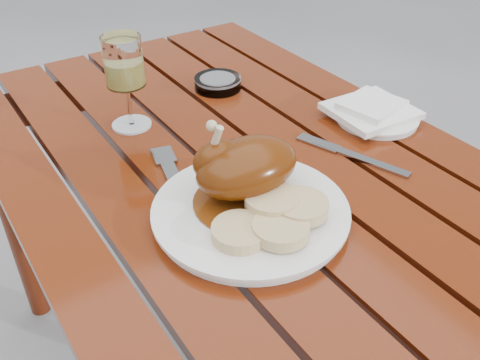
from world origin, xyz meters
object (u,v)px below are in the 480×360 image
ashtray (218,83)px  side_plate (377,117)px  table (230,287)px  dinner_plate (250,213)px  wine_glass (126,83)px

ashtray → side_plate: bearing=-58.0°
table → side_plate: size_ratio=7.01×
table → dinner_plate: size_ratio=3.83×
table → ashtray: ashtray is taller
table → wine_glass: (-0.11, 0.19, 0.47)m
wine_glass → side_plate: size_ratio=1.10×
ashtray → table: bearing=-117.8°
table → dinner_plate: (-0.08, -0.19, 0.39)m
dinner_plate → wine_glass: size_ratio=1.67×
dinner_plate → ashtray: 0.48m
table → dinner_plate: 0.44m
side_plate → table: bearing=166.8°
table → side_plate: (0.32, -0.08, 0.38)m
dinner_plate → side_plate: dinner_plate is taller
dinner_plate → ashtray: (0.20, 0.43, 0.00)m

